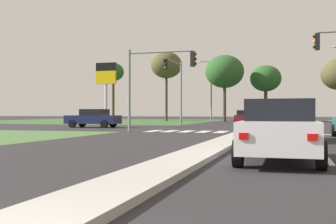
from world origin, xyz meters
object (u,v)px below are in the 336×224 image
Objects in this scene: car_white_fourth at (280,130)px; fuel_price_totem at (106,80)px; street_lamp_fourth at (210,88)px; treeline_second at (166,65)px; treeline_third at (225,72)px; car_silver_seventh at (288,124)px; pedestrian_at_median at (261,114)px; traffic_signal_far_left at (176,80)px; car_navy_near at (93,118)px; car_maroon_eighth at (245,117)px; treeline_fourth at (266,79)px; traffic_signal_near_left at (154,74)px; car_beige_sixth at (252,116)px; treeline_near at (113,73)px.

fuel_price_totem reaches higher than car_white_fourth.
street_lamp_fourth reaches higher than fuel_price_totem.
treeline_third is at bearing -9.58° from treeline_second.
car_silver_seventh is 0.48× the size of street_lamp_fourth.
pedestrian_at_median is (-2.58, 30.01, 0.36)m from car_white_fourth.
car_white_fourth is at bearing -55.40° from fuel_price_totem.
traffic_signal_far_left is (-10.01, 17.30, 3.45)m from car_silver_seventh.
pedestrian_at_median reaches higher than car_navy_near.
treeline_third reaches higher than car_maroon_eighth.
car_navy_near is 31.77m from treeline_fourth.
car_silver_seventh is at bearing -35.83° from traffic_signal_near_left.
street_lamp_fourth is at bearing 102.79° from car_white_fourth.
treeline_third is (7.05, 25.46, 6.08)m from car_navy_near.
pedestrian_at_median is 0.31× the size of fuel_price_totem.
traffic_signal_near_left is (-3.76, -26.59, 2.89)m from car_beige_sixth.
car_white_fourth is 8.46m from car_silver_seventh.
treeline_third is at bearing 86.37° from traffic_signal_far_left.
treeline_third is 6.33m from treeline_fourth.
car_white_fourth is 26.44m from fuel_price_totem.
traffic_signal_near_left is 0.98× the size of fuel_price_totem.
car_maroon_eighth is 0.80× the size of traffic_signal_near_left.
traffic_signal_far_left is 3.60× the size of pedestrian_at_median.
pedestrian_at_median is at bearing -69.55° from treeline_third.
car_navy_near is at bearing -105.47° from treeline_third.
car_white_fourth is 49.90m from treeline_fourth.
car_beige_sixth is (11.20, 20.33, 0.03)m from car_navy_near.
treeline_fourth is (5.31, 3.33, -0.83)m from treeline_third.
car_maroon_eighth is at bearing 124.44° from pedestrian_at_median.
car_beige_sixth is at bearing 61.74° from fuel_price_totem.
car_silver_seventh is 0.47× the size of treeline_near.
treeline_near is at bearing 20.89° from car_navy_near.
traffic_signal_far_left is 0.66× the size of treeline_third.
fuel_price_totem reaches higher than traffic_signal_near_left.
car_maroon_eighth is 0.47× the size of treeline_third.
street_lamp_fourth is 8.14m from treeline_fourth.
car_beige_sixth is at bearing 70.38° from traffic_signal_far_left.
treeline_near is (-16.27, 22.52, 3.16)m from traffic_signal_far_left.
car_navy_near is 1.09× the size of car_silver_seventh.
car_silver_seventh is 10.67m from traffic_signal_near_left.
treeline_second reaches higher than treeline_near.
treeline_near is at bearing 156.10° from pedestrian_at_median.
car_maroon_eighth is at bearing 97.49° from car_white_fourth.
fuel_price_totem reaches higher than pedestrian_at_median.
car_beige_sixth is at bearing -27.06° from treeline_second.
traffic_signal_near_left is (-8.21, 14.46, 2.91)m from car_white_fourth.
treeline_third is (-0.40, 31.72, 3.16)m from traffic_signal_near_left.
car_maroon_eighth is 0.48× the size of treeline_near.
traffic_signal_far_left is 27.96m from treeline_near.
traffic_signal_far_left is at bearing -136.04° from pedestrian_at_median.
pedestrian_at_median reaches higher than car_white_fourth.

